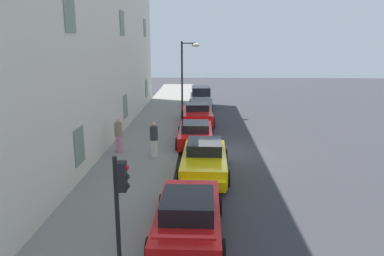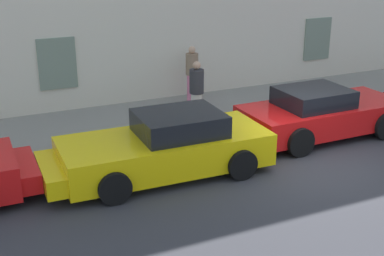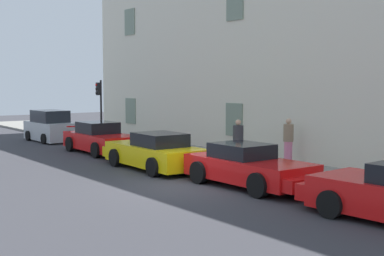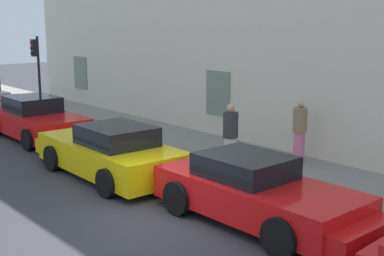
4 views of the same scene
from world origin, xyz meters
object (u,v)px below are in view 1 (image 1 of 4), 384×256
Objects in this scene: sportscar_yellow_flank at (204,161)px; hatchback_parked at (201,99)px; sportscar_tail_end at (197,116)px; street_lamp at (188,64)px; pedestrian_admiring at (154,139)px; traffic_light at (120,202)px; pedestrian_strolling at (118,135)px; sportscar_red_lead at (189,214)px; sportscar_white_middle at (196,133)px.

hatchback_parked is at bearing 0.78° from sportscar_yellow_flank.
street_lamp is at bearing 13.83° from sportscar_tail_end.
sportscar_yellow_flank is 13.82m from street_lamp.
traffic_light is at bearing -176.65° from pedestrian_admiring.
street_lamp is at bearing 162.70° from hatchback_parked.
hatchback_parked is at bearing -16.92° from pedestrian_strolling.
pedestrian_strolling is at bearing 26.02° from sportscar_red_lead.
street_lamp is 11.67m from pedestrian_admiring.
sportscar_yellow_flank is at bearing -13.06° from traffic_light.
sportscar_white_middle is 5.03m from sportscar_tail_end.
sportscar_tail_end is (15.21, -0.06, -0.00)m from sportscar_red_lead.
pedestrian_strolling is (-10.47, 3.16, -2.97)m from street_lamp.
sportscar_red_lead reaches higher than sportscar_white_middle.
sportscar_red_lead is 3.70m from traffic_light.
sportscar_red_lead is at bearing 174.45° from sportscar_yellow_flank.
sportscar_red_lead is 10.17m from sportscar_white_middle.
traffic_light is (-8.08, 1.87, 1.76)m from sportscar_yellow_flank.
street_lamp is at bearing -1.69° from traffic_light.
pedestrian_admiring is 2.07m from pedestrian_strolling.
traffic_light reaches higher than pedestrian_strolling.
street_lamp is (8.30, 0.77, 3.39)m from sportscar_white_middle.
hatchback_parked is (21.74, -0.27, 0.21)m from sportscar_red_lead.
pedestrian_strolling is (-2.17, 3.93, 0.42)m from sportscar_white_middle.
sportscar_red_lead is 0.97× the size of sportscar_yellow_flank.
sportscar_white_middle is 2.75× the size of pedestrian_admiring.
sportscar_yellow_flank is 8.48m from traffic_light.
sportscar_yellow_flank is 2.90× the size of pedestrian_strolling.
street_lamp reaches higher than hatchback_parked.
hatchback_parked reaches higher than sportscar_white_middle.
street_lamp is (13.34, 1.24, 3.38)m from sportscar_yellow_flank.
pedestrian_admiring reaches higher than sportscar_white_middle.
sportscar_red_lead is 7.52m from pedestrian_admiring.
street_lamp reaches higher than sportscar_tail_end.
pedestrian_strolling is at bearing 163.08° from hatchback_parked.
sportscar_white_middle is at bearing 178.79° from hatchback_parked.
hatchback_parked is at bearing -1.88° from sportscar_tail_end.
sportscar_yellow_flank is at bearing -123.13° from pedestrian_strolling.
pedestrian_strolling is (-13.73, 4.18, 0.20)m from hatchback_parked.
sportscar_yellow_flank is 0.92× the size of street_lamp.
sportscar_white_middle is 3.57m from pedestrian_admiring.
pedestrian_strolling reaches higher than sportscar_red_lead.
sportscar_tail_end is at bearing 2.50° from sportscar_yellow_flank.
traffic_light is 11.33m from pedestrian_strolling.
traffic_light is 10.31m from pedestrian_admiring.
sportscar_tail_end is at bearing -14.32° from pedestrian_admiring.
sportscar_tail_end is at bearing -166.17° from street_lamp.
pedestrian_admiring is (-14.49, 2.25, 0.20)m from hatchback_parked.
sportscar_white_middle is at bearing -174.68° from street_lamp.
hatchback_parked is 14.66m from pedestrian_admiring.
sportscar_red_lead is 0.89× the size of street_lamp.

